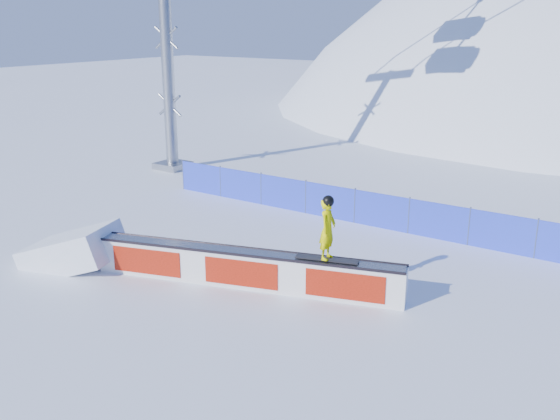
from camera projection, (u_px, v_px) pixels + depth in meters
The scene contains 5 objects.
ground at pixel (375, 286), 16.56m from camera, with size 160.00×160.00×0.00m, color white.
safety_fence at pixel (438, 221), 19.94m from camera, with size 22.05×0.05×1.30m.
rail_box at pixel (245, 269), 16.43m from camera, with size 8.25×3.05×1.01m.
snow_ramp at pixel (74, 264), 18.07m from camera, with size 2.60×1.73×0.97m, color white, non-canonical shape.
snowboarder at pixel (328, 229), 15.41m from camera, with size 1.62×0.75×1.68m.
Camera 1 is at (6.49, -14.02, 6.79)m, focal length 40.00 mm.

